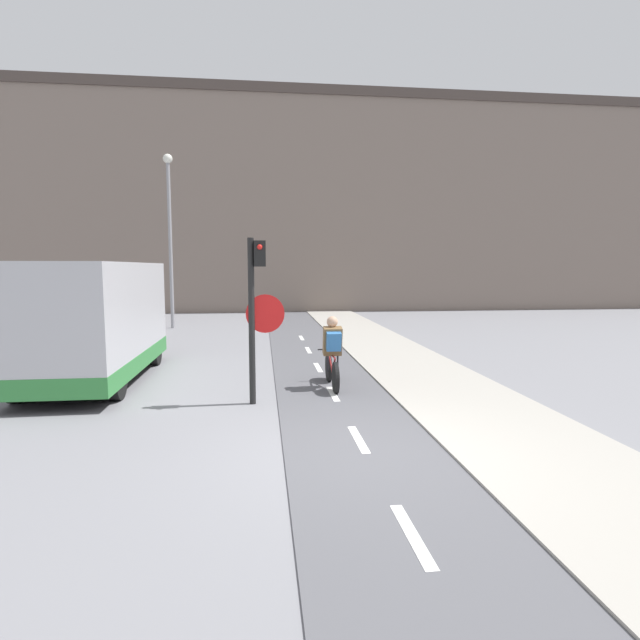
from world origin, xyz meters
The scene contains 8 objects.
ground_plane centered at (0.00, 0.00, 0.00)m, with size 120.00×120.00×0.00m, color gray.
bike_lane centered at (0.00, 0.01, 0.01)m, with size 2.11×60.00×0.02m.
sidewalk_strip centered at (2.25, 0.00, 0.03)m, with size 2.40×60.00×0.05m.
building_row_background centered at (0.00, 22.93, 5.88)m, with size 60.00×5.20×11.74m.
traffic_light_pole centered at (-1.40, 2.57, 1.80)m, with size 0.67×0.25×2.90m.
street_lamp_far centered at (-4.83, 14.05, 4.11)m, with size 0.36×0.36×6.70m.
cyclist_near centered at (0.06, 3.54, 0.70)m, with size 0.46×1.61×1.44m.
van centered at (-4.79, 4.75, 1.23)m, with size 1.93×5.05×2.49m.
Camera 1 is at (-1.30, -6.09, 2.40)m, focal length 28.00 mm.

